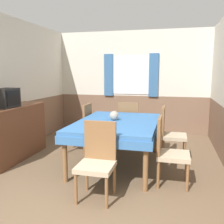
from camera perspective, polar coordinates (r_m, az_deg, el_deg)
The scene contains 11 objects.
wall_back at distance 6.54m, azimuth 4.53°, elevation 6.88°, with size 4.27×0.10×2.60m.
wall_left at distance 5.15m, azimuth -22.35°, elevation 5.51°, with size 0.05×4.96×2.60m.
dining_table at distance 4.17m, azimuth 1.25°, elevation -3.45°, with size 1.33×1.87×0.76m.
chair_right_far at distance 4.63m, azimuth 13.08°, elevation -4.43°, with size 0.44×0.44×0.95m.
chair_head_window at distance 5.27m, azimuth 3.96°, elevation -2.55°, with size 0.44×0.44×0.95m.
chair_right_near at distance 3.59m, azimuth 12.71°, elevation -8.39°, with size 0.44×0.44×0.95m.
chair_left_far at distance 4.95m, azimuth -6.98°, elevation -3.37°, with size 0.44×0.44×0.95m.
chair_head_near at distance 3.17m, azimuth -3.36°, elevation -10.54°, with size 0.44×0.44×0.95m.
sideboard at distance 4.85m, azimuth -21.45°, elevation -4.30°, with size 0.46×1.45×0.97m.
tv at distance 4.60m, azimuth -23.02°, elevation 2.97°, with size 0.29×0.42×0.33m.
vase at distance 4.21m, azimuth 0.47°, elevation -0.82°, with size 0.16×0.16×0.16m.
Camera 1 is at (1.09, -1.86, 1.57)m, focal length 40.00 mm.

